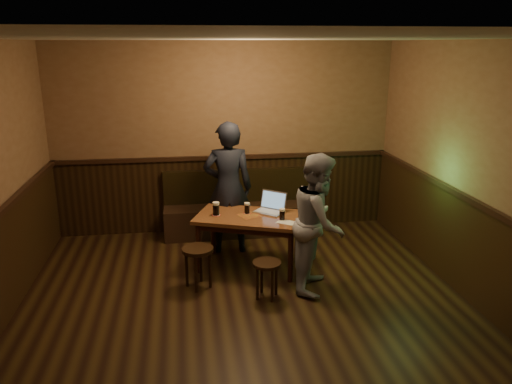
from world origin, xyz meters
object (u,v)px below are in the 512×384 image
object	(u,v)px
person_suit	(228,188)
pint_right	(282,214)
bench	(239,213)
stool_right	(267,269)
pub_table	(249,222)
stool_left	(198,256)
laptop	(271,207)
pint_left	(216,209)
person_grey	(319,223)
pint_mid	(247,208)

from	to	relation	value
person_suit	pint_right	bearing A→B (deg)	129.55
bench	stool_right	bearing A→B (deg)	-87.60
pub_table	pint_right	world-z (taller)	pint_right
pint_right	pub_table	bearing A→B (deg)	150.66
bench	stool_left	size ratio (longest dim) A/B	4.46
laptop	stool_right	bearing A→B (deg)	-63.02
stool_right	pint_left	distance (m)	1.12
pub_table	pint_left	bearing A→B (deg)	-169.36
pub_table	stool_right	distance (m)	0.87
person_suit	stool_left	bearing A→B (deg)	68.85
pub_table	stool_left	size ratio (longest dim) A/B	3.00
pub_table	person_suit	size ratio (longest dim) A/B	0.82
pub_table	stool_left	distance (m)	0.83
bench	person_grey	world-z (taller)	person_grey
pint_right	person_grey	world-z (taller)	person_grey
person_suit	laptop	bearing A→B (deg)	140.58
pint_left	person_suit	size ratio (longest dim) A/B	0.10
pub_table	pint_left	distance (m)	0.45
laptop	pint_mid	bearing A→B (deg)	-134.72
stool_left	pint_right	world-z (taller)	pint_right
bench	person_suit	xyz separation A→B (m)	(-0.21, -0.64, 0.59)
pint_left	laptop	distance (m)	0.70
pub_table	person_suit	bearing A→B (deg)	131.17
stool_right	pint_left	bearing A→B (deg)	118.64
bench	laptop	bearing A→B (deg)	-74.96
bench	pint_mid	distance (m)	1.22
bench	pint_left	bearing A→B (deg)	-109.73
pint_mid	person_suit	distance (m)	0.54
pint_mid	pint_right	bearing A→B (deg)	-36.81
pint_left	person_grey	xyz separation A→B (m)	(1.12, -0.73, 0.02)
pint_mid	person_suit	bearing A→B (deg)	111.44
bench	stool_left	world-z (taller)	bench
pub_table	person_grey	xyz separation A→B (m)	(0.71, -0.65, 0.20)
person_suit	person_grey	world-z (taller)	person_suit
bench	pint_right	world-z (taller)	bench
pub_table	pint_right	size ratio (longest dim) A/B	10.31
person_suit	pub_table	bearing A→B (deg)	112.84
pint_left	stool_right	bearing A→B (deg)	-61.36
pint_left	person_suit	bearing A→B (deg)	67.99
pint_mid	laptop	world-z (taller)	laptop
bench	pint_mid	xyz separation A→B (m)	(-0.02, -1.13, 0.46)
pub_table	laptop	world-z (taller)	laptop
pub_table	pint_mid	size ratio (longest dim) A/B	10.21
person_suit	bench	bearing A→B (deg)	-105.13
bench	person_grey	distance (m)	2.06
stool_left	pint_mid	world-z (taller)	pint_mid
pint_mid	person_grey	size ratio (longest dim) A/B	0.09
pub_table	laptop	distance (m)	0.35
bench	laptop	xyz separation A→B (m)	(0.29, -1.10, 0.45)
pint_mid	laptop	distance (m)	0.31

